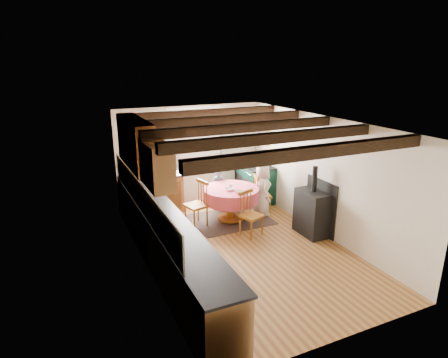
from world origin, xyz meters
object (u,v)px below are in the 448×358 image
dining_table (231,204)px  cup (231,186)px  child_far (218,189)px  chair_left (196,204)px  child_right (262,189)px  chair_right (262,194)px  chair_near (251,214)px  aga_range (255,182)px  cast_iron_stove (313,201)px

dining_table → cup: (-0.00, 0.01, 0.41)m
dining_table → child_far: size_ratio=1.20×
chair_left → child_far: size_ratio=0.97×
child_right → cup: bearing=99.8°
chair_left → child_right: size_ratio=0.82×
chair_right → chair_near: bearing=155.5°
dining_table → aga_range: bearing=38.6°
child_far → child_right: size_ratio=0.84×
cast_iron_stove → cup: 1.80m
cast_iron_stove → chair_near: bearing=158.9°
child_far → cup: bearing=78.9°
child_right → cup: child_right is taller
cast_iron_stove → child_right: bearing=106.3°
aga_range → child_right: (-0.28, -0.86, 0.13)m
aga_range → cast_iron_stove: cast_iron_stove is taller
chair_right → child_far: (-0.86, 0.61, 0.06)m
child_far → cup: child_far is taller
dining_table → cast_iron_stove: (1.18, -1.34, 0.35)m
child_far → cup: (0.01, -0.68, 0.27)m
dining_table → aga_range: aga_range is taller
chair_near → child_right: child_right is taller
chair_right → aga_range: size_ratio=0.88×
dining_table → chair_left: (-0.81, 0.02, 0.13)m
cast_iron_stove → child_far: bearing=120.5°
cast_iron_stove → child_right: size_ratio=1.18×
dining_table → chair_right: bearing=4.8°
cup → child_far: bearing=91.0°
dining_table → chair_near: chair_near is taller
chair_left → cast_iron_stove: bearing=42.7°
chair_near → chair_left: chair_left is taller
aga_range → cast_iron_stove: bearing=-87.1°
chair_near → chair_right: bearing=30.4°
chair_near → aga_range: aga_range is taller
chair_left → cup: 0.86m
chair_near → child_far: (-0.04, 1.59, 0.05)m
chair_left → cast_iron_stove: 2.43m
chair_near → cup: 0.96m
aga_range → cup: aga_range is taller
chair_right → child_far: 1.06m
aga_range → child_right: bearing=-108.1°
dining_table → cast_iron_stove: 1.82m
chair_right → dining_table: bearing=110.3°
chair_left → dining_table: bearing=75.5°
chair_right → child_right: (-0.05, -0.08, 0.15)m
dining_table → cast_iron_stove: cast_iron_stove is taller
chair_near → aga_range: size_ratio=0.90×
dining_table → child_right: 0.82m
dining_table → chair_near: bearing=-88.2°
chair_right → child_far: child_far is taller
chair_near → cast_iron_stove: (1.15, -0.45, 0.25)m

